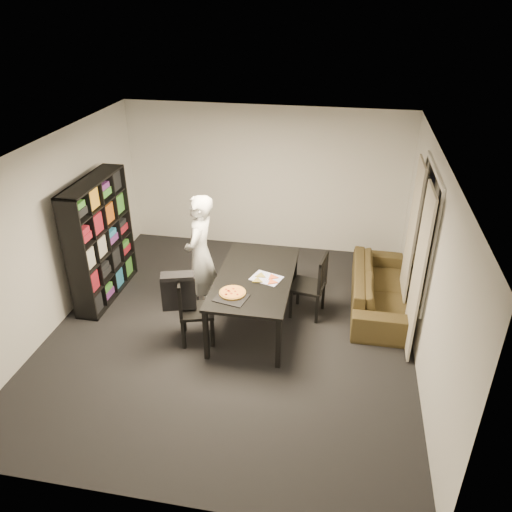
% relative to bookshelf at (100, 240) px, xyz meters
% --- Properties ---
extents(room, '(5.01, 5.51, 2.61)m').
position_rel_bookshelf_xyz_m(room, '(2.16, -0.60, 0.35)').
color(room, black).
rests_on(room, ground).
extents(window_pane, '(0.02, 1.40, 1.60)m').
position_rel_bookshelf_xyz_m(window_pane, '(4.64, -0.00, 0.55)').
color(window_pane, black).
rests_on(window_pane, room).
extents(window_frame, '(0.03, 1.52, 1.72)m').
position_rel_bookshelf_xyz_m(window_frame, '(4.64, -0.00, 0.55)').
color(window_frame, white).
rests_on(window_frame, room).
extents(curtain_left, '(0.03, 0.70, 2.25)m').
position_rel_bookshelf_xyz_m(curtain_left, '(4.56, -0.52, 0.20)').
color(curtain_left, beige).
rests_on(curtain_left, room).
extents(curtain_right, '(0.03, 0.70, 2.25)m').
position_rel_bookshelf_xyz_m(curtain_right, '(4.56, 0.52, 0.20)').
color(curtain_right, beige).
rests_on(curtain_right, room).
extents(bookshelf, '(0.35, 1.50, 1.90)m').
position_rel_bookshelf_xyz_m(bookshelf, '(0.00, 0.00, 0.00)').
color(bookshelf, black).
rests_on(bookshelf, room).
extents(dining_table, '(1.04, 1.88, 0.78)m').
position_rel_bookshelf_xyz_m(dining_table, '(2.44, -0.35, -0.24)').
color(dining_table, black).
rests_on(dining_table, room).
extents(chair_left, '(0.56, 0.56, 0.97)m').
position_rel_bookshelf_xyz_m(chair_left, '(1.65, -0.88, -0.40)').
color(chair_left, black).
rests_on(chair_left, room).
extents(chair_right, '(0.53, 0.53, 0.98)m').
position_rel_bookshelf_xyz_m(chair_right, '(3.25, 0.02, -0.39)').
color(chair_right, black).
rests_on(chair_right, room).
extents(draped_jacket, '(0.46, 0.30, 0.54)m').
position_rel_bookshelf_xyz_m(draped_jacket, '(1.52, -0.92, -0.15)').
color(draped_jacket, black).
rests_on(draped_jacket, chair_left).
extents(person, '(0.46, 0.68, 1.81)m').
position_rel_bookshelf_xyz_m(person, '(1.59, -0.08, -0.04)').
color(person, silver).
rests_on(person, room).
extents(baking_tray, '(0.46, 0.40, 0.01)m').
position_rel_bookshelf_xyz_m(baking_tray, '(2.24, -0.95, -0.16)').
color(baking_tray, black).
rests_on(baking_tray, dining_table).
extents(pepperoni_pizza, '(0.35, 0.35, 0.03)m').
position_rel_bookshelf_xyz_m(pepperoni_pizza, '(2.24, -0.85, -0.14)').
color(pepperoni_pizza, olive).
rests_on(pepperoni_pizza, dining_table).
extents(kitchen_towel, '(0.47, 0.41, 0.01)m').
position_rel_bookshelf_xyz_m(kitchen_towel, '(2.61, -0.38, -0.16)').
color(kitchen_towel, white).
rests_on(kitchen_towel, dining_table).
extents(pizza_slices, '(0.41, 0.36, 0.01)m').
position_rel_bookshelf_xyz_m(pizza_slices, '(2.60, -0.41, -0.15)').
color(pizza_slices, '#D37F41').
rests_on(pizza_slices, dining_table).
extents(sofa, '(0.81, 2.06, 0.60)m').
position_rel_bookshelf_xyz_m(sofa, '(4.21, 0.44, -0.65)').
color(sofa, '#383116').
rests_on(sofa, room).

